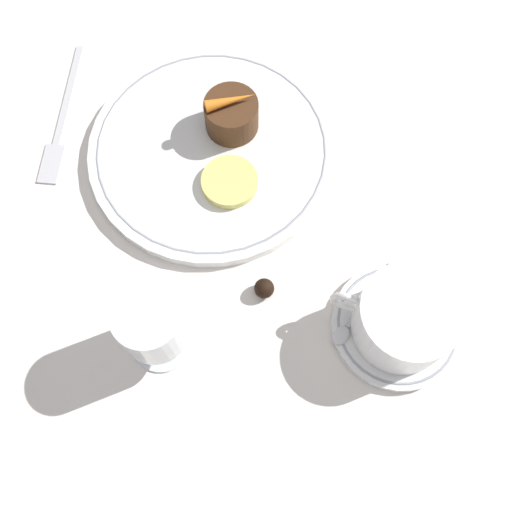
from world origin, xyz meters
The scene contains 11 objects.
ground_plane centered at (0.00, 0.00, 0.00)m, with size 3.00×3.00×0.00m, color white.
dinner_plate centered at (0.00, -0.02, 0.01)m, with size 0.28×0.28×0.01m.
saucer centered at (-0.24, 0.12, 0.01)m, with size 0.13×0.13×0.01m.
coffee_cup centered at (-0.24, 0.13, 0.04)m, with size 0.12×0.10×0.06m.
spoon centered at (-0.20, 0.12, 0.01)m, with size 0.05×0.11×0.00m.
wine_glass centered at (-0.02, 0.21, 0.07)m, with size 0.06×0.06×0.10m.
fork centered at (0.18, 0.00, 0.00)m, with size 0.05×0.19×0.01m.
dessert_cake centered at (-0.01, -0.05, 0.03)m, with size 0.06×0.06×0.04m.
carrot_garnish centered at (-0.01, -0.05, 0.06)m, with size 0.05×0.04×0.01m.
pineapple_slice centered at (-0.03, 0.02, 0.02)m, with size 0.06×0.06×0.01m.
chocolate_truffle centered at (-0.10, 0.12, 0.01)m, with size 0.02×0.02×0.02m.
Camera 1 is at (-0.15, 0.31, 0.59)m, focal length 42.00 mm.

